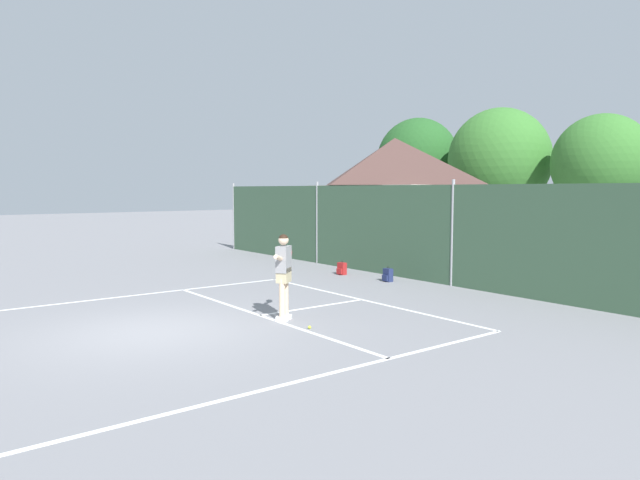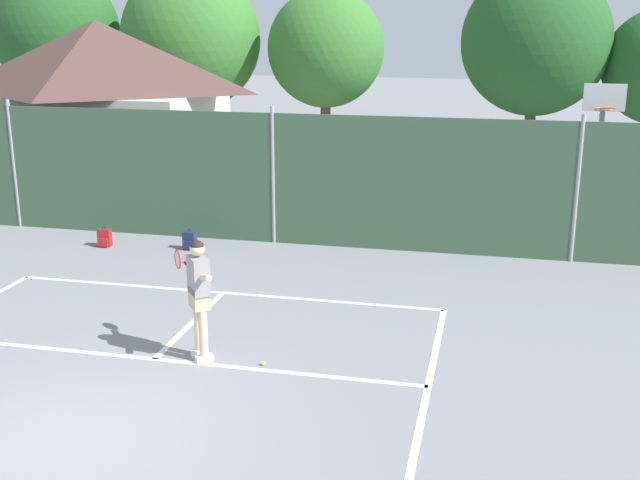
{
  "view_description": "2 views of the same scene",
  "coord_description": "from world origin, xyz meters",
  "views": [
    {
      "loc": [
        10.76,
        -4.06,
        2.8
      ],
      "look_at": [
        -0.51,
        4.56,
        1.54
      ],
      "focal_mm": 32.04,
      "sensor_mm": 36.0,
      "label": 1
    },
    {
      "loc": [
        4.82,
        -7.51,
        4.96
      ],
      "look_at": [
        1.69,
        6.29,
        0.91
      ],
      "focal_mm": 43.88,
      "sensor_mm": 36.0,
      "label": 2
    }
  ],
  "objects": [
    {
      "name": "backpack_red",
      "position": [
        -3.62,
        7.83,
        0.19
      ],
      "size": [
        0.3,
        0.26,
        0.46
      ],
      "color": "maroon",
      "rests_on": "ground"
    },
    {
      "name": "treeline_backdrop",
      "position": [
        -2.04,
        19.87,
        4.11
      ],
      "size": [
        25.67,
        4.58,
        6.78
      ],
      "color": "brown",
      "rests_on": "ground"
    },
    {
      "name": "clubhouse_building",
      "position": [
        -6.04,
        12.62,
        2.54
      ],
      "size": [
        6.56,
        4.77,
        4.89
      ],
      "color": "silver",
      "rests_on": "ground"
    },
    {
      "name": "tennis_ball",
      "position": [
        1.66,
        2.63,
        0.03
      ],
      "size": [
        0.07,
        0.07,
        0.07
      ],
      "primitive_type": "sphere",
      "color": "#CCE033",
      "rests_on": "ground"
    },
    {
      "name": "chainlink_fence",
      "position": [
        0.0,
        9.0,
        1.47
      ],
      "size": [
        26.09,
        0.09,
        3.09
      ],
      "color": "#38563D",
      "rests_on": "ground"
    },
    {
      "name": "ground_plane",
      "position": [
        0.0,
        0.0,
        0.0
      ],
      "size": [
        120.0,
        120.0,
        0.0
      ],
      "primitive_type": "plane",
      "color": "gray"
    },
    {
      "name": "tennis_player",
      "position": [
        0.68,
        2.67,
        1.11
      ],
      "size": [
        1.01,
        1.1,
        1.85
      ],
      "color": "silver",
      "rests_on": "ground"
    },
    {
      "name": "court_markings",
      "position": [
        0.0,
        0.65,
        0.0
      ],
      "size": [
        8.3,
        11.1,
        0.01
      ],
      "color": "white",
      "rests_on": "ground"
    },
    {
      "name": "backpack_navy",
      "position": [
        -1.67,
        8.04,
        0.19
      ],
      "size": [
        0.29,
        0.25,
        0.46
      ],
      "color": "navy",
      "rests_on": "ground"
    }
  ]
}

